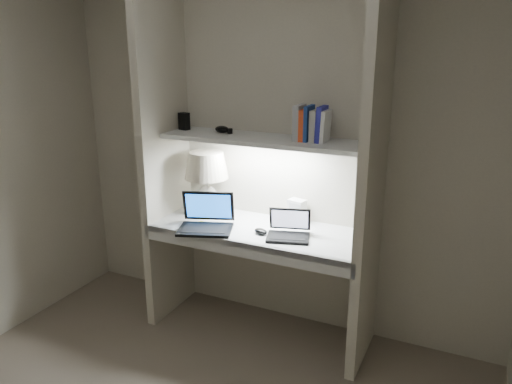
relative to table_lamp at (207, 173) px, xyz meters
The scene contains 17 objects.
back_wall 0.51m from the table_lamp, 20.41° to the left, with size 3.20×0.01×2.50m, color beige.
alcove_panel_left 0.34m from the table_lamp, 158.98° to the right, with size 0.06×0.55×2.50m, color beige.
alcove_panel_right 1.20m from the table_lamp, ahead, with size 0.06×0.55×2.50m, color beige.
desk 0.57m from the table_lamp, 13.14° to the right, with size 1.40×0.55×0.04m, color white.
desk_apron 0.68m from the table_lamp, 38.86° to the right, with size 1.46×0.03×0.10m, color silver.
shelf 0.53m from the table_lamp, ahead, with size 1.40×0.36×0.03m, color silver.
strip_light 0.52m from the table_lamp, ahead, with size 0.60×0.04×0.01m, color white.
table_lamp is the anchor object (origin of this frame).
laptop_main 0.38m from the table_lamp, 61.28° to the right, with size 0.43×0.40×0.23m.
laptop_netbook 0.76m from the table_lamp, 13.15° to the right, with size 0.32×0.30×0.17m.
speaker 0.69m from the table_lamp, 10.54° to the left, with size 0.11×0.08×0.16m, color silver.
mouse 0.62m from the table_lamp, 20.97° to the right, with size 0.10×0.06×0.04m, color black.
cable_coil 0.78m from the table_lamp, 10.53° to the right, with size 0.11×0.11×0.01m, color black.
sticky_note 0.37m from the table_lamp, 72.97° to the right, with size 0.07×0.07×0.00m, color yellow.
book_row 0.86m from the table_lamp, ahead, with size 0.21×0.15×0.22m.
shelf_box 0.40m from the table_lamp, behind, with size 0.07×0.05×0.12m, color black.
shelf_gadget 0.34m from the table_lamp, ahead, with size 0.11×0.08×0.05m, color black.
Camera 1 is at (1.30, -1.60, 1.97)m, focal length 35.00 mm.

